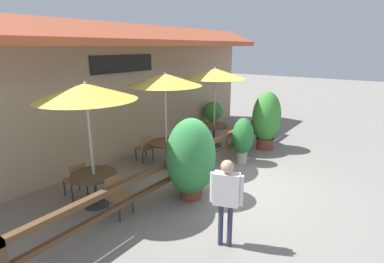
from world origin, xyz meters
name	(u,v)px	position (x,y,z in m)	size (l,w,h in m)	color
ground_plane	(236,186)	(0.00, 0.00, 0.00)	(60.00, 60.00, 0.00)	gray
building_facade	(123,90)	(0.00, 4.10, 2.17)	(14.28, 1.49, 4.23)	tan
patio_railing	(203,153)	(0.00, 1.05, 0.70)	(10.40, 0.14, 0.95)	brown
patio_umbrella_near	(86,92)	(-2.72, 2.18, 2.61)	(2.12, 2.12, 2.82)	#B7B2A8
dining_table_near	(94,180)	(-2.72, 2.18, 0.62)	(1.01, 1.01, 0.77)	#4C3826
chair_near_streetside	(117,194)	(-2.69, 1.46, 0.47)	(0.43, 0.43, 0.85)	olive
chair_near_wallside	(76,178)	(-2.72, 2.89, 0.47)	(0.46, 0.46, 0.85)	olive
patio_umbrella_middle	(165,80)	(0.01, 2.37, 2.61)	(2.12, 2.12, 2.82)	#B7B2A8
dining_table_middle	(166,147)	(0.01, 2.37, 0.62)	(1.01, 1.01, 0.77)	#4C3826
chair_middle_streetside	(188,157)	(0.01, 1.58, 0.47)	(0.42, 0.42, 0.85)	olive
chair_middle_wallside	(145,147)	(-0.09, 3.16, 0.47)	(0.50, 0.50, 0.85)	olive
patio_umbrella_far	(215,74)	(2.50, 2.22, 2.61)	(2.12, 2.12, 2.82)	#B7B2A8
dining_table_far	(214,129)	(2.50, 2.22, 0.62)	(1.01, 1.01, 0.77)	#4C3826
chair_far_streetside	(233,137)	(2.52, 1.46, 0.47)	(0.43, 0.43, 0.85)	olive
chair_far_wallside	(197,130)	(2.53, 2.98, 0.47)	(0.46, 0.46, 0.85)	olive
potted_plant_corner_fern	(191,158)	(-1.15, 0.63, 1.01)	(1.25, 1.12, 1.96)	brown
potted_plant_entrance_palm	(266,119)	(3.28, 0.58, 1.08)	(1.07, 0.97, 2.05)	brown
potted_plant_tall_tropical	(243,138)	(1.58, 0.63, 0.82)	(0.72, 0.65, 1.44)	#B7AD99
potted_plant_small_flowering	(213,112)	(4.60, 3.55, 0.72)	(0.88, 0.79, 1.19)	#564C47
pedestrian	(226,192)	(-2.27, -0.94, 1.07)	(0.34, 0.56, 1.67)	#2D334C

